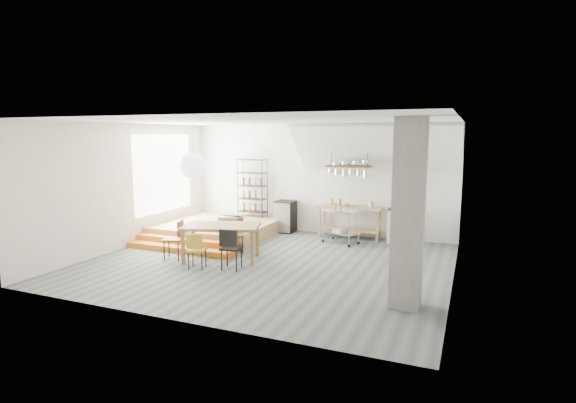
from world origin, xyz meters
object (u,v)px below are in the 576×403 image
at_px(stove, 400,225).
at_px(mini_fridge, 285,216).
at_px(rolling_cart, 341,222).
at_px(dining_table, 221,229).

xyz_separation_m(stove, mini_fridge, (-3.40, 0.04, -0.01)).
bearing_deg(rolling_cart, dining_table, -108.58).
bearing_deg(dining_table, stove, 24.65).
height_order(dining_table, rolling_cart, rolling_cart).
height_order(dining_table, mini_fridge, mini_fridge).
distance_m(stove, dining_table, 4.92).
xyz_separation_m(dining_table, mini_fridge, (0.19, 3.40, -0.27)).
distance_m(rolling_cart, mini_fridge, 2.09).
relative_size(stove, mini_fridge, 1.24).
relative_size(dining_table, rolling_cart, 1.89).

